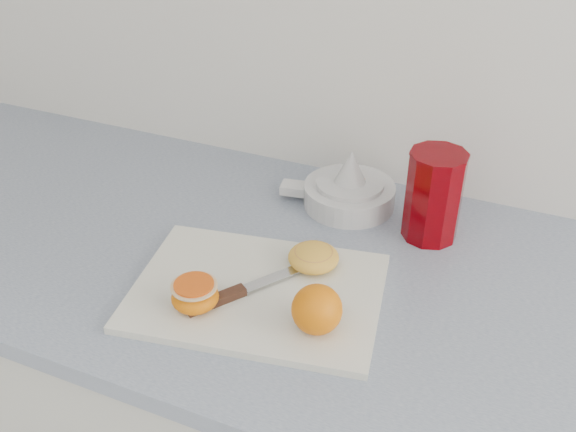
{
  "coord_description": "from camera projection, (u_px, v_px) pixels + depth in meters",
  "views": [
    {
      "loc": [
        0.31,
        0.96,
        1.5
      ],
      "look_at": [
        -0.02,
        1.72,
        0.96
      ],
      "focal_mm": 40.0,
      "sensor_mm": 36.0,
      "label": 1
    }
  ],
  "objects": [
    {
      "name": "cutting_board",
      "position": [
        257.0,
        292.0,
        0.93
      ],
      "size": [
        0.39,
        0.31,
        0.01
      ],
      "primitive_type": "cube",
      "rotation": [
        0.0,
        0.0,
        0.17
      ],
      "color": "silver",
      "rests_on": "counter"
    },
    {
      "name": "whole_orange",
      "position": [
        317.0,
        309.0,
        0.84
      ],
      "size": [
        0.07,
        0.07,
        0.07
      ],
      "color": "orange",
      "rests_on": "cutting_board"
    },
    {
      "name": "half_orange",
      "position": [
        195.0,
        295.0,
        0.88
      ],
      "size": [
        0.07,
        0.07,
        0.04
      ],
      "color": "orange",
      "rests_on": "cutting_board"
    },
    {
      "name": "squeezed_shell",
      "position": [
        314.0,
        257.0,
        0.96
      ],
      "size": [
        0.08,
        0.08,
        0.03
      ],
      "color": "gold",
      "rests_on": "cutting_board"
    },
    {
      "name": "paring_knife",
      "position": [
        228.0,
        296.0,
        0.9
      ],
      "size": [
        0.13,
        0.18,
        0.01
      ],
      "color": "#46261A",
      "rests_on": "cutting_board"
    },
    {
      "name": "citrus_juicer",
      "position": [
        348.0,
        190.0,
        1.13
      ],
      "size": [
        0.2,
        0.16,
        0.11
      ],
      "color": "white",
      "rests_on": "counter"
    },
    {
      "name": "red_tumbler",
      "position": [
        433.0,
        199.0,
        1.03
      ],
      "size": [
        0.09,
        0.09,
        0.15
      ],
      "color": "#6B0006",
      "rests_on": "counter"
    }
  ]
}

